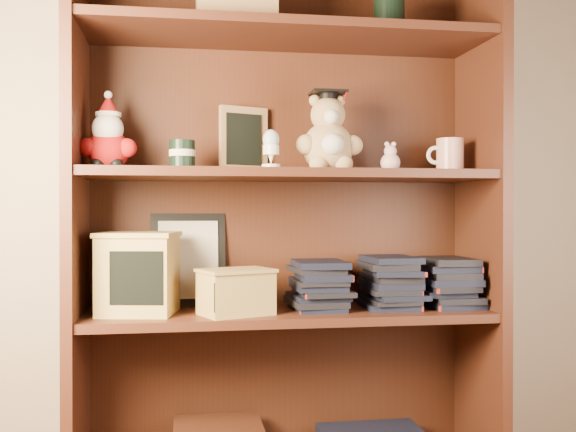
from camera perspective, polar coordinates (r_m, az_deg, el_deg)
name	(u,v)px	position (r m, az deg, el deg)	size (l,w,h in m)	color
bookcase	(284,230)	(1.98, -0.30, -1.18)	(1.20, 0.35, 1.60)	#452013
shelf_lower	(288,314)	(1.95, 0.00, -8.33)	(1.14, 0.33, 0.02)	#452013
shelf_upper	(288,175)	(1.93, 0.00, 3.49)	(1.14, 0.33, 0.02)	#452013
santa_plush	(108,139)	(1.92, -14.99, 6.28)	(0.16, 0.11, 0.22)	#A50F0F
teachers_tin	(182,155)	(1.91, -8.94, 5.15)	(0.07, 0.07, 0.08)	black
chalkboard_plaque	(244,141)	(2.04, -3.78, 6.37)	(0.15, 0.11, 0.20)	#9E7547
egg_cup	(271,148)	(1.85, -1.44, 5.81)	(0.05, 0.05, 0.11)	white
grad_teddy_bear	(328,140)	(1.95, 3.44, 6.47)	(0.19, 0.17, 0.24)	tan
pink_figurine	(390,160)	(2.00, 8.65, 4.71)	(0.06, 0.06, 0.09)	beige
teacher_mug	(449,155)	(2.07, 13.47, 5.01)	(0.11, 0.08, 0.10)	silver
certificate_frame	(188,259)	(2.05, -8.45, -3.66)	(0.22, 0.06, 0.28)	black
treats_box	(139,272)	(1.91, -12.53, -4.68)	(0.24, 0.24, 0.22)	tan
pencils_box	(236,291)	(1.86, -4.43, -6.39)	(0.23, 0.20, 0.13)	tan
book_stack_left	(319,284)	(1.95, 2.66, -5.81)	(0.14, 0.20, 0.14)	black
book_stack_mid	(390,283)	(2.01, 8.66, -5.65)	(0.14, 0.20, 0.14)	black
book_stack_right	(446,285)	(2.07, 13.24, -5.70)	(0.14, 0.20, 0.13)	black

